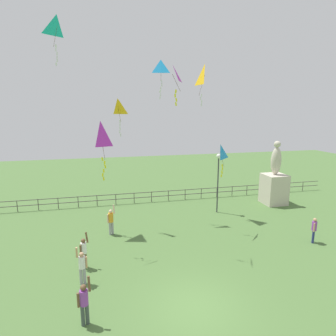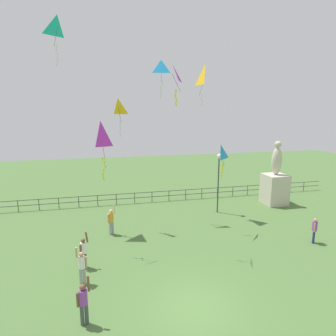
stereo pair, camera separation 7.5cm
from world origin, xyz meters
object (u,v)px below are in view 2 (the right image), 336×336
at_px(person_2, 111,220).
at_px(kite_4, 58,27).
at_px(kite_3, 205,76).
at_px(person_0, 84,251).
at_px(statue_monument, 275,184).
at_px(lamppost, 219,171).
at_px(kite_0, 118,108).
at_px(person_3, 82,265).
at_px(person_4, 83,301).
at_px(kite_2, 220,153).
at_px(kite_6, 101,137).
at_px(kite_1, 161,69).
at_px(kite_5, 173,76).
at_px(person_1, 314,229).

relative_size(person_2, kite_4, 0.69).
xyz_separation_m(person_2, kite_3, (7.13, 2.50, 9.43)).
bearing_deg(person_0, statue_monument, 24.20).
bearing_deg(lamppost, kite_0, -171.32).
height_order(person_2, person_3, person_2).
height_order(person_2, kite_4, kite_4).
bearing_deg(person_4, lamppost, 46.52).
relative_size(person_2, kite_3, 0.68).
bearing_deg(person_4, person_2, 80.80).
xyz_separation_m(kite_0, kite_2, (6.27, -2.09, -2.83)).
bearing_deg(person_0, kite_4, 101.30).
relative_size(person_3, kite_2, 0.89).
xyz_separation_m(kite_3, kite_6, (-7.51, -4.47, -3.87)).
height_order(person_4, kite_1, kite_1).
bearing_deg(person_4, person_3, 94.83).
relative_size(kite_1, kite_6, 0.83).
height_order(person_4, kite_4, kite_4).
bearing_deg(kite_0, person_4, -102.78).
distance_m(kite_1, kite_4, 7.03).
xyz_separation_m(statue_monument, person_2, (-14.03, -3.19, -0.74)).
bearing_deg(kite_6, person_3, -109.23).
height_order(kite_1, kite_2, kite_1).
distance_m(person_2, kite_5, 9.76).
relative_size(kite_1, kite_2, 1.25).
bearing_deg(person_2, kite_4, 140.49).
relative_size(person_4, kite_0, 0.80).
relative_size(kite_4, kite_6, 0.92).
bearing_deg(kite_4, kite_0, -17.70).
xyz_separation_m(person_0, kite_1, (5.45, 6.57, 9.86)).
xyz_separation_m(person_3, kite_4, (-1.20, 7.43, 12.08)).
bearing_deg(kite_2, kite_0, 161.54).
bearing_deg(kite_3, kite_5, -126.37).
distance_m(person_3, kite_1, 13.81).
distance_m(lamppost, kite_0, 9.03).
bearing_deg(kite_4, kite_1, 4.69).
bearing_deg(kite_1, kite_0, -152.51).
distance_m(person_0, person_2, 4.08).
bearing_deg(kite_2, person_4, -140.20).
distance_m(kite_1, kite_6, 7.71).
height_order(lamppost, kite_5, kite_5).
xyz_separation_m(person_0, kite_0, (2.27, 4.91, 7.17)).
distance_m(person_2, kite_2, 8.30).
relative_size(person_0, kite_6, 0.59).
relative_size(person_3, kite_3, 0.64).
height_order(person_1, kite_0, kite_0).
bearing_deg(person_0, kite_3, 36.05).
bearing_deg(kite_3, kite_1, 174.98).
height_order(lamppost, kite_2, kite_2).
relative_size(statue_monument, kite_1, 2.06).
bearing_deg(person_1, lamppost, 119.75).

